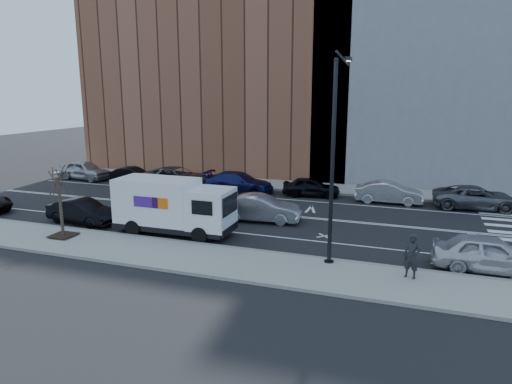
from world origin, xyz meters
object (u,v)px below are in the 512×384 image
Objects in this scene: far_parked_b at (133,175)px; driving_sedan at (261,208)px; pedestrian at (412,256)px; near_parked_front at (490,254)px; far_parked_a at (85,170)px; fedex_van at (173,206)px.

driving_sedan is (14.12, -7.57, 0.12)m from far_parked_b.
pedestrian is (22.85, -13.99, 0.41)m from far_parked_b.
far_parked_a is at bearing 68.96° from near_parked_front.
far_parked_a is (-15.38, 11.44, -0.76)m from fedex_van.
far_parked_a is 33.13m from near_parked_front.
fedex_van is 15.64m from near_parked_front.
far_parked_a reaches higher than driving_sedan.
far_parked_b is at bearing 56.65° from driving_sedan.
fedex_van is 5.48m from driving_sedan.
near_parked_front is at bearing 49.54° from pedestrian.
fedex_van reaches higher than far_parked_a.
driving_sedan is 12.65m from near_parked_front.
far_parked_a is 1.01× the size of driving_sedan.
pedestrian is at bearing -122.29° from far_parked_b.
near_parked_front is at bearing -115.21° from far_parked_b.
fedex_van reaches higher than driving_sedan.
pedestrian reaches higher than driving_sedan.
far_parked_a reaches higher than near_parked_front.
far_parked_b is at bearing 65.28° from near_parked_front.
fedex_van is at bearing -120.18° from far_parked_a.
driving_sedan reaches higher than far_parked_b.
fedex_van is 3.57× the size of pedestrian.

